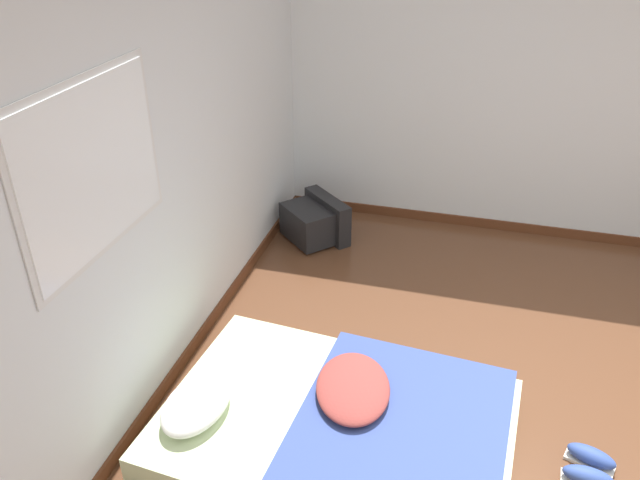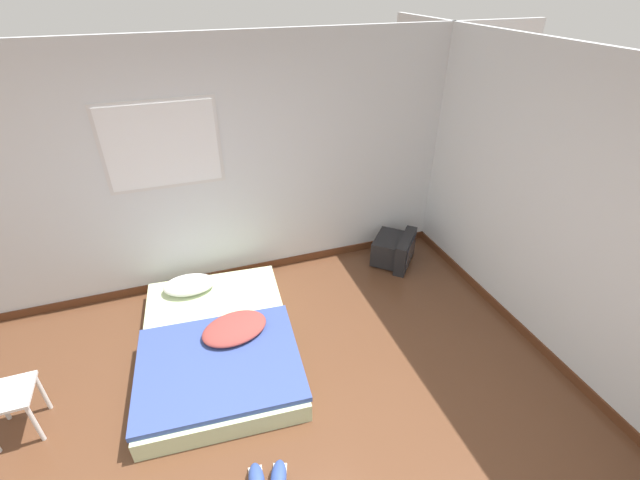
{
  "view_description": "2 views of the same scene",
  "coord_description": "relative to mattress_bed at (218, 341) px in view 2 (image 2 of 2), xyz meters",
  "views": [
    {
      "loc": [
        -2.59,
        0.8,
        2.79
      ],
      "look_at": [
        0.91,
        1.77,
        0.7
      ],
      "focal_mm": 35.0,
      "sensor_mm": 36.0,
      "label": 1
    },
    {
      "loc": [
        -0.17,
        -1.63,
        3.03
      ],
      "look_at": [
        1.02,
        1.77,
        0.76
      ],
      "focal_mm": 24.0,
      "sensor_mm": 36.0,
      "label": 2
    }
  ],
  "objects": [
    {
      "name": "wall_back",
      "position": [
        0.12,
        1.19,
        1.17
      ],
      "size": [
        7.88,
        0.08,
        2.6
      ],
      "color": "silver",
      "rests_on": "ground_plane"
    },
    {
      "name": "wall_right",
      "position": [
        2.89,
        -1.38,
        1.16
      ],
      "size": [
        0.08,
        7.47,
        2.6
      ],
      "color": "silver",
      "rests_on": "ground_plane"
    },
    {
      "name": "mattress_bed",
      "position": [
        0.0,
        0.0,
        0.0
      ],
      "size": [
        1.49,
        2.03,
        0.33
      ],
      "color": "beige",
      "rests_on": "ground_plane"
    },
    {
      "name": "crt_tv",
      "position": [
        2.24,
        0.77,
        0.06
      ],
      "size": [
        0.67,
        0.68,
        0.38
      ],
      "color": "black",
      "rests_on": "ground_plane"
    },
    {
      "name": "side_stool",
      "position": [
        -1.54,
        -0.32,
        0.21
      ],
      "size": [
        0.35,
        0.35,
        0.41
      ],
      "color": "white",
      "rests_on": "ground_plane"
    },
    {
      "name": "sneaker_pair",
      "position": [
        0.14,
        -1.36,
        -0.07
      ],
      "size": [
        0.31,
        0.3,
        0.1
      ],
      "color": "silver",
      "rests_on": "ground_plane"
    }
  ]
}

